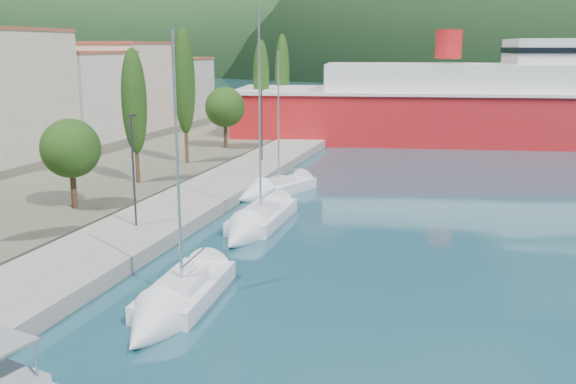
% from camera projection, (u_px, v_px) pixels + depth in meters
% --- Properties ---
extents(ground, '(1400.00, 1400.00, 0.00)m').
position_uv_depth(ground, '(432.00, 99.00, 131.08)').
color(ground, '#1C4A58').
extents(quay, '(5.00, 88.00, 0.80)m').
position_uv_depth(quay, '(213.00, 191.00, 45.39)').
color(quay, gray).
rests_on(quay, ground).
extents(town_buildings, '(9.20, 69.20, 11.30)m').
position_uv_depth(town_buildings, '(31.00, 99.00, 60.72)').
color(town_buildings, beige).
rests_on(town_buildings, land_strip).
extents(tree_row, '(3.88, 62.08, 11.27)m').
position_uv_depth(tree_row, '(174.00, 101.00, 51.58)').
color(tree_row, '#47301E').
rests_on(tree_row, land_strip).
extents(lamp_posts, '(0.15, 44.04, 6.06)m').
position_uv_depth(lamp_posts, '(134.00, 166.00, 34.46)').
color(lamp_posts, '#2D2D33').
rests_on(lamp_posts, quay).
extents(sailboat_near, '(3.03, 8.49, 11.98)m').
position_uv_depth(sailboat_near, '(167.00, 311.00, 24.93)').
color(sailboat_near, silver).
rests_on(sailboat_near, ground).
extents(sailboat_mid, '(2.65, 9.52, 13.64)m').
position_uv_depth(sailboat_mid, '(251.00, 227.00, 36.50)').
color(sailboat_mid, silver).
rests_on(sailboat_mid, ground).
extents(sailboat_far, '(4.98, 7.85, 11.02)m').
position_uv_depth(sailboat_far, '(266.00, 192.00, 45.53)').
color(sailboat_far, silver).
rests_on(sailboat_far, ground).
extents(ferry, '(66.37, 24.41, 12.91)m').
position_uv_depth(ferry, '(530.00, 107.00, 70.89)').
color(ferry, red).
rests_on(ferry, ground).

